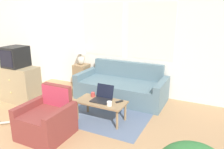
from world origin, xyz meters
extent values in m
cube|color=white|center=(0.00, 3.70, 1.30)|extent=(5.99, 0.05, 2.60)
cube|color=white|center=(-0.70, 3.68, 1.55)|extent=(1.10, 0.01, 1.30)
cube|color=white|center=(0.55, 3.68, 1.55)|extent=(1.10, 0.01, 1.30)
cube|color=slate|center=(0.14, 2.60, 0.00)|extent=(1.68, 2.06, 0.01)
cube|color=slate|center=(0.05, 3.15, 0.21)|extent=(1.77, 0.94, 0.42)
cube|color=slate|center=(0.05, 3.56, 0.41)|extent=(1.77, 0.12, 0.82)
cube|color=slate|center=(-0.90, 3.15, 0.29)|extent=(0.14, 0.94, 0.57)
cube|color=slate|center=(1.00, 3.15, 0.29)|extent=(0.14, 0.94, 0.57)
cube|color=brown|center=(-0.41, 1.16, 0.21)|extent=(0.55, 0.74, 0.42)
cube|color=brown|center=(-0.41, 1.48, 0.40)|extent=(0.55, 0.10, 0.80)
cube|color=brown|center=(-0.73, 1.16, 0.27)|extent=(0.10, 0.74, 0.54)
cube|color=brown|center=(-0.08, 1.16, 0.27)|extent=(0.10, 0.74, 0.54)
cube|color=#B23347|center=(-0.41, 1.43, 0.49)|extent=(0.56, 0.01, 0.57)
cube|color=#998460|center=(-1.97, 2.02, 0.41)|extent=(0.95, 0.45, 0.82)
sphere|color=tan|center=(-1.97, 1.79, 0.57)|extent=(0.04, 0.04, 0.04)
sphere|color=tan|center=(-1.97, 1.79, 0.29)|extent=(0.04, 0.04, 0.04)
cube|color=black|center=(-1.97, 2.02, 1.04)|extent=(0.44, 0.47, 0.45)
cube|color=black|center=(-1.97, 1.79, 1.04)|extent=(0.36, 0.01, 0.35)
cube|color=#937551|center=(-1.21, 3.42, 0.32)|extent=(0.35, 0.35, 0.64)
ellipsoid|color=beige|center=(-1.21, 3.42, 0.76)|extent=(0.19, 0.19, 0.24)
cylinder|color=tan|center=(-1.21, 3.42, 0.92)|extent=(0.02, 0.02, 0.06)
cone|color=white|center=(-1.21, 3.42, 1.07)|extent=(0.28, 0.28, 0.25)
cube|color=#8E704C|center=(0.14, 2.05, 0.37)|extent=(0.93, 0.46, 0.03)
cylinder|color=#8E704C|center=(-0.28, 1.86, 0.18)|extent=(0.04, 0.04, 0.35)
cylinder|color=#8E704C|center=(0.55, 1.86, 0.18)|extent=(0.04, 0.04, 0.35)
cylinder|color=#8E704C|center=(-0.28, 2.23, 0.18)|extent=(0.04, 0.04, 0.35)
cylinder|color=#8E704C|center=(0.55, 2.23, 0.18)|extent=(0.04, 0.04, 0.35)
cube|color=black|center=(0.14, 2.04, 0.39)|extent=(0.35, 0.26, 0.02)
cube|color=black|center=(0.14, 2.21, 0.53)|extent=(0.35, 0.08, 0.25)
cylinder|color=white|center=(0.37, 1.93, 0.42)|extent=(0.09, 0.09, 0.08)
cylinder|color=#B23D38|center=(-0.11, 2.17, 0.43)|extent=(0.08, 0.08, 0.09)
cube|color=black|center=(0.46, 2.16, 0.39)|extent=(0.11, 0.15, 0.02)
cylinder|color=#B7AD9E|center=(-1.33, 1.12, 0.04)|extent=(0.18, 0.16, 0.04)
camera|label=1|loc=(1.97, -1.24, 2.00)|focal=35.00mm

